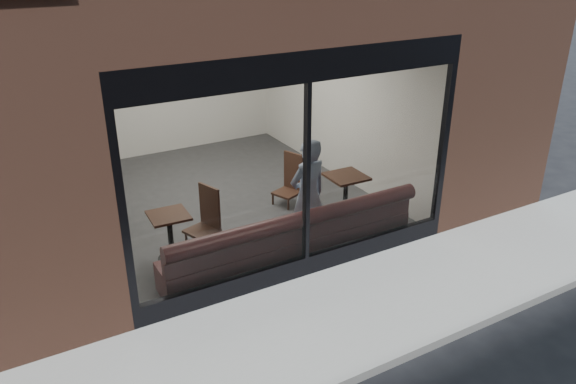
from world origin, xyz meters
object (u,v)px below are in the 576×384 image
cafe_chair_right (287,193)px  cafe_table_left (169,215)px  cafe_table_right (346,177)px  cafe_chair_left (202,231)px  person (308,196)px  banquette (291,249)px

cafe_chair_right → cafe_table_left: bearing=-3.1°
cafe_table_left → cafe_table_right: 3.11m
cafe_chair_left → cafe_chair_right: (1.88, 0.61, 0.00)m
person → cafe_chair_left: person is taller
person → cafe_chair_right: (0.49, 1.51, -0.66)m
person → cafe_table_right: bearing=-159.9°
person → cafe_chair_right: person is taller
cafe_table_left → banquette: bearing=-31.9°
banquette → person: bearing=29.6°
cafe_chair_right → person: bearing=50.5°
banquette → cafe_table_right: 1.88m
cafe_table_right → cafe_chair_right: size_ratio=1.53×
cafe_chair_left → banquette: bearing=110.9°
person → cafe_table_right: 1.33m
banquette → cafe_table_right: (1.58, 0.87, 0.52)m
cafe_table_left → cafe_table_right: bearing=-1.4°
banquette → cafe_chair_right: 1.98m
banquette → cafe_table_right: bearing=28.9°
cafe_table_left → cafe_table_right: (3.11, -0.08, 0.00)m
cafe_table_right → cafe_chair_left: bearing=173.8°
banquette → person: person is taller
person → cafe_table_left: person is taller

